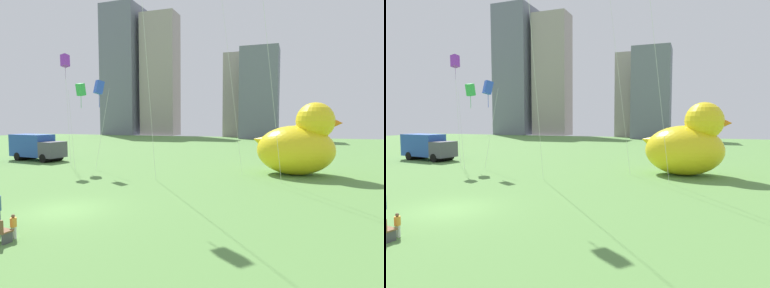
# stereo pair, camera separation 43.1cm
# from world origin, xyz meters

# --- Properties ---
(ground_plane) EXTENTS (140.00, 140.00, 0.00)m
(ground_plane) POSITION_xyz_m (0.00, 0.00, 0.00)
(ground_plane) COLOR #5A8B44
(person_child) EXTENTS (0.23, 0.23, 0.92)m
(person_child) POSITION_xyz_m (0.81, -3.58, 0.51)
(person_child) COLOR silver
(person_child) RESTS_ON ground
(giant_inflatable_duck) EXTENTS (7.02, 4.50, 5.82)m
(giant_inflatable_duck) POSITION_xyz_m (10.87, 14.42, 2.48)
(giant_inflatable_duck) COLOR yellow
(giant_inflatable_duck) RESTS_ON ground
(box_truck) EXTENTS (6.68, 3.12, 2.85)m
(box_truck) POSITION_xyz_m (-16.30, 14.99, 1.45)
(box_truck) COLOR #264CA5
(box_truck) RESTS_ON ground
(city_skyline) EXTENTS (51.84, 18.03, 38.48)m
(city_skyline) POSITION_xyz_m (-25.32, 73.06, 16.30)
(city_skyline) COLOR slate
(city_skyline) RESTS_ON ground
(kite_green) EXTENTS (1.66, 1.76, 7.84)m
(kite_green) POSITION_xyz_m (-8.29, 12.31, 7.19)
(kite_green) COLOR silver
(kite_green) RESTS_ON ground
(kite_purple) EXTENTS (0.82, 0.81, 10.57)m
(kite_purple) POSITION_xyz_m (-9.92, 12.28, 9.89)
(kite_purple) COLOR silver
(kite_purple) RESTS_ON ground
(kite_blue) EXTENTS (1.34, 1.37, 7.80)m
(kite_blue) POSITION_xyz_m (-5.33, 10.88, 7.16)
(kite_blue) COLOR silver
(kite_blue) RESTS_ON ground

